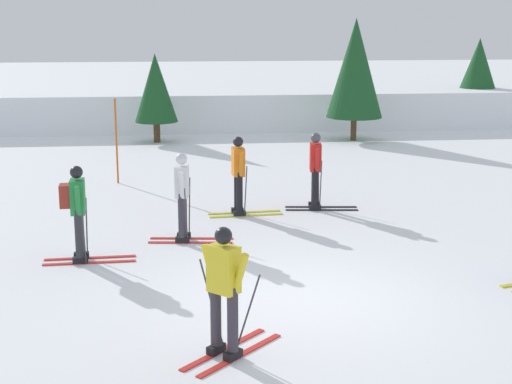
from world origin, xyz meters
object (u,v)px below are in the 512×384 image
(conifer_far_centre, at_px, (156,88))
(conifer_far_right, at_px, (355,68))
(skier_white, at_px, (183,194))
(skier_red, at_px, (316,169))
(conifer_far_left, at_px, (478,72))
(trail_marker_pole, at_px, (116,141))
(skier_orange, at_px, (239,173))
(skier_yellow, at_px, (224,288))
(skier_green, at_px, (77,209))

(conifer_far_centre, bearing_deg, conifer_far_right, -2.38)
(skier_white, xyz_separation_m, conifer_far_right, (5.91, 11.48, 1.54))
(skier_red, distance_m, conifer_far_right, 9.86)
(skier_white, height_order, conifer_far_left, conifer_far_left)
(trail_marker_pole, distance_m, conifer_far_centre, 6.49)
(skier_red, distance_m, skier_orange, 1.76)
(trail_marker_pole, bearing_deg, skier_red, -34.71)
(skier_yellow, relative_size, conifer_far_left, 0.52)
(skier_white, bearing_deg, skier_yellow, -84.75)
(skier_white, xyz_separation_m, skier_red, (2.94, 2.20, 0.00))
(conifer_far_right, bearing_deg, conifer_far_centre, 177.62)
(conifer_far_right, xyz_separation_m, conifer_far_centre, (-6.69, 0.28, -0.63))
(skier_red, bearing_deg, skier_orange, -168.86)
(skier_green, xyz_separation_m, trail_marker_pole, (0.20, 6.43, 0.13))
(skier_white, bearing_deg, skier_green, -149.74)
(skier_white, relative_size, skier_orange, 1.00)
(skier_red, height_order, skier_green, same)
(skier_white, xyz_separation_m, conifer_far_left, (11.74, 15.33, 1.07))
(skier_green, height_order, conifer_far_right, conifer_far_right)
(skier_yellow, distance_m, skier_white, 5.20)
(conifer_far_right, height_order, conifer_far_centre, conifer_far_right)
(conifer_far_right, distance_m, conifer_far_centre, 6.73)
(trail_marker_pole, bearing_deg, conifer_far_left, 36.72)
(skier_red, bearing_deg, skier_green, -145.55)
(skier_white, distance_m, conifer_far_right, 13.00)
(trail_marker_pole, bearing_deg, conifer_far_centre, 82.48)
(skier_yellow, bearing_deg, conifer_far_centre, 94.26)
(skier_green, distance_m, conifer_far_right, 14.82)
(skier_white, height_order, skier_green, same)
(skier_yellow, distance_m, skier_green, 4.71)
(skier_red, xyz_separation_m, conifer_far_right, (2.97, 9.28, 1.54))
(skier_yellow, xyz_separation_m, conifer_far_left, (11.26, 20.51, 1.07))
(conifer_far_right, bearing_deg, trail_marker_pole, -140.95)
(skier_white, bearing_deg, skier_orange, 57.01)
(skier_green, bearing_deg, skier_orange, 43.95)
(skier_white, bearing_deg, conifer_far_right, 62.77)
(skier_green, relative_size, conifer_far_right, 0.42)
(skier_white, xyz_separation_m, trail_marker_pole, (-1.63, 5.37, 0.17))
(skier_red, xyz_separation_m, conifer_far_left, (8.80, 13.13, 1.07))
(skier_red, xyz_separation_m, conifer_far_centre, (-3.72, 9.55, 0.91))
(skier_yellow, xyz_separation_m, skier_white, (-0.48, 5.18, -0.00))
(conifer_far_left, bearing_deg, skier_red, -123.82)
(skier_green, xyz_separation_m, conifer_far_right, (7.74, 12.55, 1.50))
(skier_green, height_order, trail_marker_pole, trail_marker_pole)
(skier_yellow, height_order, trail_marker_pole, trail_marker_pole)
(conifer_far_left, bearing_deg, skier_yellow, -118.76)
(skier_yellow, xyz_separation_m, skier_orange, (0.73, 7.04, 0.00))
(skier_red, height_order, trail_marker_pole, trail_marker_pole)
(skier_white, height_order, skier_orange, same)
(skier_yellow, height_order, skier_green, same)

